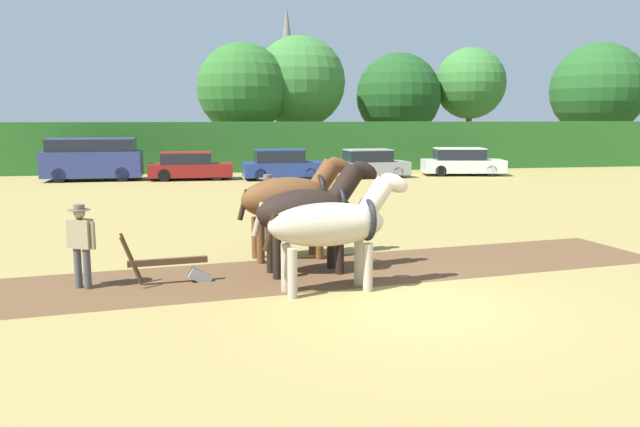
{
  "coord_description": "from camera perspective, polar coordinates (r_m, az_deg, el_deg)",
  "views": [
    {
      "loc": [
        -3.55,
        -9.95,
        3.23
      ],
      "look_at": [
        -1.07,
        3.61,
        1.1
      ],
      "focal_mm": 35.0,
      "sensor_mm": 36.0,
      "label": 1
    }
  ],
  "objects": [
    {
      "name": "ground_plane",
      "position": [
        11.05,
        8.95,
        -8.32
      ],
      "size": [
        240.0,
        240.0,
        0.0
      ],
      "primitive_type": "plane",
      "color": "#998447"
    },
    {
      "name": "plowed_furrow_strip",
      "position": [
        12.62,
        -16.83,
        -6.42
      ],
      "size": [
        23.41,
        5.85,
        0.01
      ],
      "primitive_type": "cube",
      "rotation": [
        0.0,
        0.0,
        0.13
      ],
      "color": "brown",
      "rests_on": "ground"
    },
    {
      "name": "tree_center_right",
      "position": [
        48.53,
        13.56,
        11.47
      ],
      "size": [
        5.24,
        5.24,
        8.35
      ],
      "color": "brown",
      "rests_on": "ground"
    },
    {
      "name": "hedgerow",
      "position": [
        38.08,
        -5.04,
        6.12
      ],
      "size": [
        68.76,
        1.78,
        2.96
      ],
      "primitive_type": "cube",
      "color": "#286023",
      "rests_on": "ground"
    },
    {
      "name": "farmer_at_plow",
      "position": [
        12.6,
        -21.02,
        -2.31
      ],
      "size": [
        0.58,
        0.4,
        1.62
      ],
      "rotation": [
        0.0,
        0.0,
        1.1
      ],
      "color": "#4C4C4C",
      "rests_on": "ground"
    },
    {
      "name": "parked_car_center_left",
      "position": [
        32.87,
        -3.49,
        4.45
      ],
      "size": [
        4.26,
        1.87,
        1.58
      ],
      "rotation": [
        0.0,
        0.0,
        0.04
      ],
      "color": "navy",
      "rests_on": "ground"
    },
    {
      "name": "draft_horse_lead_left",
      "position": [
        11.54,
        1.19,
        -0.98
      ],
      "size": [
        2.9,
        1.13,
        2.27
      ],
      "rotation": [
        0.0,
        0.0,
        0.13
      ],
      "color": "#B2A38E",
      "rests_on": "ground"
    },
    {
      "name": "parked_car_left",
      "position": [
        33.32,
        -11.85,
        4.24
      ],
      "size": [
        4.27,
        1.78,
        1.45
      ],
      "rotation": [
        0.0,
        0.0,
        0.0
      ],
      "color": "maroon",
      "rests_on": "ground"
    },
    {
      "name": "church_spire",
      "position": [
        73.28,
        -3.02,
        12.71
      ],
      "size": [
        2.43,
        2.43,
        15.78
      ],
      "color": "gray",
      "rests_on": "ground"
    },
    {
      "name": "farmer_beside_team",
      "position": [
        16.29,
        -4.8,
        1.04
      ],
      "size": [
        0.47,
        0.56,
        1.77
      ],
      "rotation": [
        0.0,
        0.0,
        -0.67
      ],
      "color": "#4C4C4C",
      "rests_on": "ground"
    },
    {
      "name": "draft_horse_lead_right",
      "position": [
        12.89,
        -0.89,
        0.23
      ],
      "size": [
        2.78,
        1.26,
        2.4
      ],
      "rotation": [
        0.0,
        0.0,
        0.13
      ],
      "color": "black",
      "rests_on": "ground"
    },
    {
      "name": "tree_center_left",
      "position": [
        43.89,
        -1.88,
        11.91
      ],
      "size": [
        6.29,
        6.29,
        8.79
      ],
      "color": "#423323",
      "rests_on": "ground"
    },
    {
      "name": "parked_car_center",
      "position": [
        33.75,
        4.6,
        4.52
      ],
      "size": [
        4.09,
        2.05,
        1.54
      ],
      "rotation": [
        0.0,
        0.0,
        0.09
      ],
      "color": "#9E9EA8",
      "rests_on": "ground"
    },
    {
      "name": "tree_right",
      "position": [
        53.56,
        24.07,
        10.3
      ],
      "size": [
        7.17,
        7.17,
        8.94
      ],
      "color": "#423323",
      "rests_on": "ground"
    },
    {
      "name": "draft_horse_trail_left",
      "position": [
        14.25,
        -2.62,
        1.4
      ],
      "size": [
        2.76,
        1.29,
        2.4
      ],
      "rotation": [
        0.0,
        0.0,
        0.13
      ],
      "color": "brown",
      "rests_on": "ground"
    },
    {
      "name": "parked_van",
      "position": [
        34.18,
        -20.08,
        4.71
      ],
      "size": [
        4.92,
        1.94,
        2.17
      ],
      "rotation": [
        0.0,
        0.0,
        0.02
      ],
      "color": "navy",
      "rests_on": "ground"
    },
    {
      "name": "parked_car_center_right",
      "position": [
        36.07,
        12.83,
        4.6
      ],
      "size": [
        4.76,
        2.65,
        1.53
      ],
      "rotation": [
        0.0,
        0.0,
        -0.19
      ],
      "color": "silver",
      "rests_on": "ground"
    },
    {
      "name": "tree_left",
      "position": [
        42.17,
        -7.11,
        11.29
      ],
      "size": [
        5.96,
        5.96,
        8.11
      ],
      "color": "#4C3823",
      "rests_on": "ground"
    },
    {
      "name": "plow",
      "position": [
        12.57,
        -13.09,
        -4.81
      ],
      "size": [
        1.77,
        0.55,
        1.13
      ],
      "rotation": [
        0.0,
        0.0,
        0.13
      ],
      "color": "#4C331E",
      "rests_on": "ground"
    },
    {
      "name": "tree_center",
      "position": [
        46.55,
        7.19,
        10.63
      ],
      "size": [
        6.16,
        6.16,
        7.87
      ],
      "color": "brown",
      "rests_on": "ground"
    }
  ]
}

